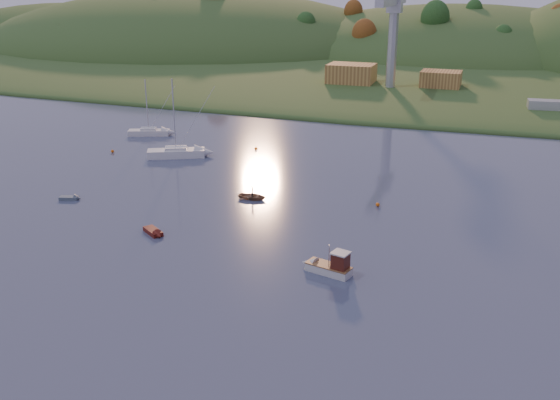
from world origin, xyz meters
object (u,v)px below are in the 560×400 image
(sailboat_far, at_px, (176,152))
(grey_dinghy, at_px, (73,198))
(fishing_boat, at_px, (326,265))
(canoe, at_px, (253,196))
(sailboat_near, at_px, (149,132))
(red_tender, at_px, (156,233))

(sailboat_far, xyz_separation_m, grey_dinghy, (-2.77, -22.22, -0.58))
(fishing_boat, xyz_separation_m, canoe, (-14.53, 17.15, -0.36))
(canoe, xyz_separation_m, grey_dinghy, (-21.58, -7.95, -0.17))
(sailboat_near, relative_size, grey_dinghy, 3.46)
(sailboat_far, xyz_separation_m, red_tender, (13.21, -28.95, -0.54))
(canoe, xyz_separation_m, red_tender, (-5.59, -14.67, -0.14))
(sailboat_near, distance_m, red_tender, 47.10)
(canoe, distance_m, red_tender, 15.70)
(red_tender, bearing_deg, grey_dinghy, -167.97)
(sailboat_far, height_order, canoe, sailboat_far)
(sailboat_far, distance_m, red_tender, 31.83)
(canoe, distance_m, grey_dinghy, 22.99)
(sailboat_near, height_order, canoe, sailboat_near)
(red_tender, xyz_separation_m, grey_dinghy, (-15.98, 6.72, -0.03))
(fishing_boat, distance_m, red_tender, 20.28)
(canoe, height_order, grey_dinghy, canoe)
(fishing_boat, height_order, sailboat_far, sailboat_far)
(red_tender, relative_size, grey_dinghy, 1.19)
(sailboat_near, bearing_deg, sailboat_far, -65.01)
(sailboat_far, distance_m, grey_dinghy, 22.40)
(fishing_boat, relative_size, red_tender, 1.58)
(fishing_boat, xyz_separation_m, sailboat_near, (-44.93, 42.51, -0.07))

